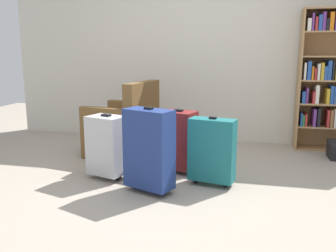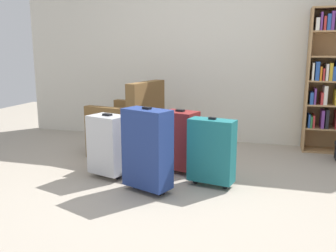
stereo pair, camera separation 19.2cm
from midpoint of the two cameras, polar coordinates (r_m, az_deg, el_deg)
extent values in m
plane|color=#9E9384|center=(3.30, 0.95, -10.67)|extent=(9.73, 9.73, 0.00)
cube|color=beige|center=(5.19, 7.46, 12.06)|extent=(5.56, 0.10, 2.60)
cube|color=#A87F51|center=(4.94, 21.86, 6.48)|extent=(0.02, 0.31, 1.76)
cube|color=#264C99|center=(4.96, 22.07, 0.82)|extent=(0.02, 0.19, 0.17)
cube|color=#2D7238|center=(5.00, 22.32, 0.74)|extent=(0.02, 0.26, 0.14)
cube|color=#B22D2D|center=(4.99, 22.66, 0.76)|extent=(0.02, 0.23, 0.15)
cube|color=#66337F|center=(4.99, 23.84, 1.07)|extent=(0.03, 0.22, 0.22)
cube|color=black|center=(4.99, 24.42, 1.08)|extent=(0.04, 0.21, 0.23)
cube|color=#B22D2D|center=(5.01, 25.65, 0.92)|extent=(0.03, 0.21, 0.22)
cube|color=#264C99|center=(4.92, 22.43, 4.06)|extent=(0.04, 0.19, 0.15)
cube|color=#66337F|center=(4.95, 22.85, 4.35)|extent=(0.02, 0.25, 0.19)
cube|color=#B22D2D|center=(4.94, 23.77, 3.98)|extent=(0.03, 0.21, 0.15)
cube|color=silver|center=(4.95, 24.23, 4.44)|extent=(0.04, 0.23, 0.23)
cube|color=gold|center=(4.97, 25.65, 4.10)|extent=(0.04, 0.22, 0.19)
cube|color=silver|center=(4.88, 22.64, 7.83)|extent=(0.02, 0.17, 0.21)
cube|color=#264C99|center=(4.91, 23.18, 7.89)|extent=(0.04, 0.22, 0.22)
cube|color=orange|center=(4.93, 23.61, 7.53)|extent=(0.02, 0.25, 0.17)
cube|color=#B22D2D|center=(4.93, 23.99, 7.37)|extent=(0.02, 0.24, 0.14)
cube|color=silver|center=(4.95, 24.41, 7.66)|extent=(0.03, 0.27, 0.20)
cube|color=gold|center=(4.93, 24.93, 7.68)|extent=(0.04, 0.22, 0.21)
cube|color=#264C99|center=(4.94, 25.36, 7.40)|extent=(0.04, 0.23, 0.17)
cube|color=silver|center=(4.91, 23.24, 14.30)|extent=(0.04, 0.23, 0.15)
cube|color=#66337F|center=(4.91, 23.76, 14.62)|extent=(0.02, 0.21, 0.21)
cube|color=#B22D2D|center=(4.92, 24.18, 14.31)|extent=(0.03, 0.23, 0.16)
cube|color=#264C99|center=(4.92, 24.71, 14.40)|extent=(0.04, 0.22, 0.19)
cube|color=#66337F|center=(4.91, 25.24, 14.55)|extent=(0.03, 0.18, 0.22)
cube|color=black|center=(4.94, 25.65, 14.05)|extent=(0.04, 0.24, 0.14)
cube|color=brown|center=(4.52, -5.30, -1.87)|extent=(0.82, 0.82, 0.40)
cube|color=#91724F|center=(4.48, -5.36, 1.12)|extent=(0.66, 0.60, 0.08)
cube|color=brown|center=(4.30, -2.12, 3.56)|extent=(0.25, 0.71, 0.50)
cube|color=brown|center=(4.72, -3.44, 2.55)|extent=(0.71, 0.23, 0.22)
cube|color=brown|center=(4.22, -7.53, 1.38)|extent=(0.71, 0.23, 0.22)
cylinder|color=red|center=(4.33, 2.00, -4.54)|extent=(0.08, 0.08, 0.10)
torus|color=red|center=(4.32, 2.67, -4.53)|extent=(0.06, 0.01, 0.06)
cube|color=#19666B|center=(3.44, 8.38, -3.81)|extent=(0.45, 0.26, 0.59)
cube|color=black|center=(3.37, 8.53, 1.18)|extent=(0.07, 0.05, 0.02)
cylinder|color=black|center=(3.59, 5.96, -8.45)|extent=(0.06, 0.06, 0.05)
cylinder|color=black|center=(3.50, 10.55, -9.13)|extent=(0.06, 0.06, 0.05)
cube|color=#B7BABF|center=(3.68, -7.80, -2.83)|extent=(0.42, 0.35, 0.58)
cube|color=black|center=(3.62, -7.93, 1.76)|extent=(0.10, 0.08, 0.02)
cylinder|color=black|center=(3.85, -9.08, -7.10)|extent=(0.06, 0.06, 0.05)
cylinder|color=black|center=(3.70, -6.19, -7.83)|extent=(0.06, 0.06, 0.05)
cube|color=maroon|center=(3.80, 3.33, -2.16)|extent=(0.40, 0.33, 0.60)
cube|color=black|center=(3.74, 3.39, 2.42)|extent=(0.10, 0.07, 0.02)
cylinder|color=black|center=(3.95, 1.76, -6.49)|extent=(0.06, 0.06, 0.05)
cylinder|color=black|center=(3.84, 4.84, -7.07)|extent=(0.06, 0.06, 0.05)
cube|color=navy|center=(3.25, -1.55, -3.52)|extent=(0.48, 0.36, 0.71)
cube|color=black|center=(3.18, -1.59, 2.79)|extent=(0.09, 0.07, 0.02)
cylinder|color=black|center=(3.46, -3.49, -9.15)|extent=(0.06, 0.06, 0.05)
cylinder|color=black|center=(3.29, 0.57, -10.31)|extent=(0.06, 0.06, 0.05)
camera|label=1|loc=(0.10, -88.42, 0.33)|focal=39.21mm
camera|label=2|loc=(0.10, 91.58, -0.33)|focal=39.21mm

